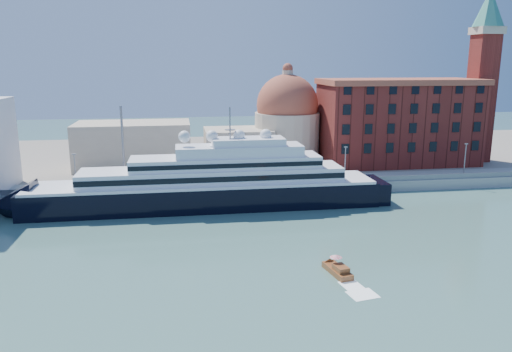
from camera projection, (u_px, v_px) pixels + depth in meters
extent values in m
plane|color=#3D6965|center=(230.00, 245.00, 82.62)|extent=(400.00, 400.00, 0.00)
cube|color=gray|center=(215.00, 188.00, 115.10)|extent=(180.00, 10.00, 2.50)
cube|color=slate|center=(205.00, 157.00, 154.65)|extent=(260.00, 72.00, 2.00)
cube|color=slate|center=(216.00, 185.00, 110.35)|extent=(180.00, 0.10, 1.20)
cube|color=black|center=(204.00, 198.00, 103.87)|extent=(72.28, 11.12, 6.02)
cone|color=black|center=(11.00, 206.00, 98.24)|extent=(9.27, 11.12, 11.12)
cube|color=black|center=(370.00, 192.00, 109.27)|extent=(5.56, 10.19, 5.56)
cube|color=white|center=(204.00, 183.00, 103.15)|extent=(70.43, 11.31, 0.56)
cube|color=white|center=(213.00, 175.00, 103.05)|extent=(53.75, 9.27, 2.78)
cube|color=black|center=(214.00, 180.00, 98.59)|extent=(53.75, 0.15, 1.11)
cube|color=white|center=(226.00, 162.00, 102.88)|extent=(38.92, 8.34, 2.41)
cube|color=white|center=(239.00, 151.00, 102.78)|extent=(25.95, 7.41, 2.22)
cube|color=white|center=(248.00, 141.00, 102.64)|extent=(14.83, 6.49, 1.48)
cylinder|color=slate|center=(230.00, 123.00, 101.22)|extent=(0.28, 0.28, 6.49)
sphere|color=white|center=(184.00, 137.00, 100.43)|extent=(2.41, 2.41, 2.41)
sphere|color=white|center=(212.00, 136.00, 101.25)|extent=(2.41, 2.41, 2.41)
sphere|color=white|center=(239.00, 135.00, 102.08)|extent=(2.41, 2.41, 2.41)
sphere|color=white|center=(266.00, 135.00, 102.90)|extent=(2.41, 2.41, 2.41)
cube|color=white|center=(44.00, 212.00, 98.83)|extent=(11.67, 6.47, 1.48)
cube|color=white|center=(53.00, 206.00, 99.29)|extent=(4.17, 3.20, 1.11)
cube|color=brown|center=(337.00, 271.00, 71.54)|extent=(3.05, 6.29, 1.00)
cube|color=brown|center=(341.00, 269.00, 70.42)|extent=(2.03, 2.76, 0.80)
cylinder|color=slate|center=(336.00, 262.00, 71.72)|extent=(0.06, 0.06, 1.61)
cone|color=red|center=(336.00, 256.00, 71.52)|extent=(1.81, 1.81, 0.40)
cube|color=maroon|center=(398.00, 124.00, 137.53)|extent=(42.00, 18.00, 22.00)
cube|color=#9C4833|center=(401.00, 82.00, 134.96)|extent=(43.00, 19.00, 1.50)
cube|color=maroon|center=(480.00, 99.00, 139.64)|extent=(6.00, 6.00, 35.00)
cube|color=beige|center=(487.00, 31.00, 135.50)|extent=(7.00, 7.00, 2.00)
cone|color=teal|center=(489.00, 7.00, 134.17)|extent=(8.40, 8.40, 10.00)
cylinder|color=beige|center=(287.00, 138.00, 139.75)|extent=(18.00, 18.00, 14.00)
sphere|color=#9C4833|center=(287.00, 105.00, 137.74)|extent=(17.00, 17.00, 17.00)
cylinder|color=beige|center=(288.00, 76.00, 135.96)|extent=(3.00, 3.00, 3.00)
cube|color=beige|center=(238.00, 147.00, 136.20)|extent=(18.00, 14.00, 10.00)
cube|color=beige|center=(134.00, 145.00, 133.75)|extent=(30.00, 16.00, 12.00)
cylinder|color=slate|center=(76.00, 173.00, 106.59)|extent=(0.24, 0.24, 8.00)
cube|color=slate|center=(74.00, 154.00, 105.67)|extent=(0.80, 0.30, 0.25)
cylinder|color=slate|center=(216.00, 169.00, 111.04)|extent=(0.24, 0.24, 8.00)
cube|color=slate|center=(215.00, 150.00, 110.12)|extent=(0.80, 0.30, 0.25)
cylinder|color=slate|center=(345.00, 165.00, 115.49)|extent=(0.24, 0.24, 8.00)
cube|color=slate|center=(346.00, 147.00, 114.57)|extent=(0.80, 0.30, 0.25)
cylinder|color=slate|center=(465.00, 161.00, 119.93)|extent=(0.24, 0.24, 8.00)
cube|color=slate|center=(466.00, 144.00, 119.02)|extent=(0.80, 0.30, 0.25)
cylinder|color=slate|center=(123.00, 147.00, 108.88)|extent=(0.50, 0.50, 18.00)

